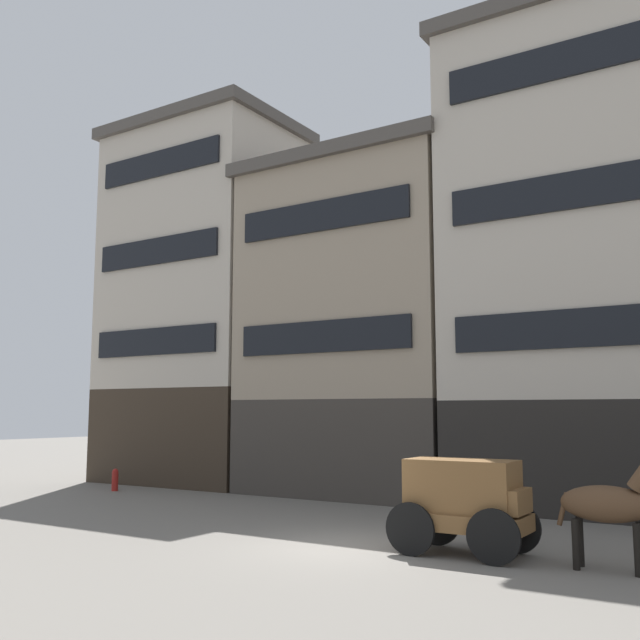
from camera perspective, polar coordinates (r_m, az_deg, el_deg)
name	(u,v)px	position (r m, az deg, el deg)	size (l,w,h in m)	color
ground_plane	(342,548)	(16.67, 1.73, -17.65)	(120.00, 120.00, 0.00)	slate
building_far_left	(204,300)	(32.13, -9.25, 1.57)	(8.25, 6.20, 15.66)	#33281E
building_center_left	(363,324)	(27.21, 3.43, -0.32)	(8.60, 6.20, 12.47)	#38332D
building_center_right	(597,255)	(24.51, 21.20, 4.83)	(9.23, 6.20, 15.77)	black
cargo_wagon	(465,499)	(15.96, 11.43, -13.82)	(2.91, 1.52, 1.98)	brown
draft_horse	(611,503)	(15.12, 22.18, -13.34)	(2.34, 0.61, 2.30)	#513823
fire_hydrant_curbside	(115,479)	(28.82, -16.00, -12.10)	(0.24, 0.24, 0.83)	maroon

